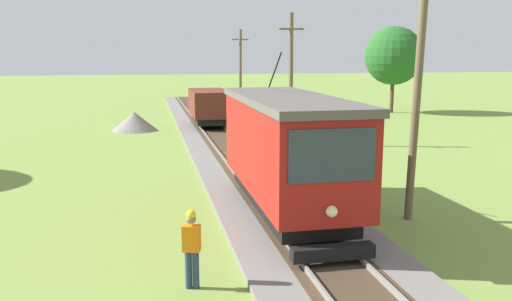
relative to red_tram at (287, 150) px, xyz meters
The scene contains 8 objects.
red_tram is the anchor object (origin of this frame).
freight_car 20.32m from the red_tram, 90.01° to the left, with size 2.40×5.20×2.31m.
utility_pole_near_tram 4.38m from the red_tram, 14.48° to the right, with size 1.40×0.58×8.50m.
utility_pole_mid 13.60m from the red_tram, 74.13° to the left, with size 1.40×0.39×7.24m.
utility_pole_far 29.26m from the red_tram, 82.73° to the left, with size 1.40×0.53×7.06m.
gravel_pile 21.09m from the red_tram, 103.73° to the left, with size 3.02×3.02×1.26m, color gray.
second_worker 5.59m from the red_tram, 127.13° to the right, with size 0.43×0.34×1.78m.
tree_left_near 31.92m from the red_tram, 58.39° to the left, with size 4.97×4.97×7.36m.
Camera 1 is at (-4.12, -0.62, 5.07)m, focal length 36.97 mm.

